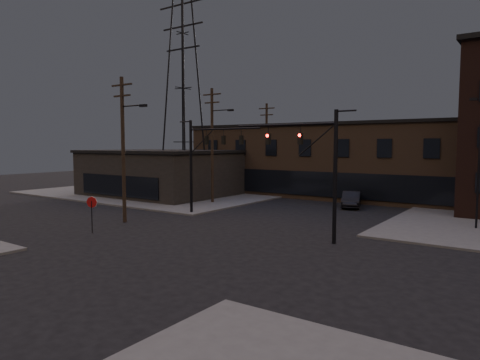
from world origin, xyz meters
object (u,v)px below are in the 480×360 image
at_px(stop_sign, 92,206).
at_px(car_crossing, 351,199).
at_px(traffic_signal_far, 202,156).
at_px(traffic_signal_near, 318,161).

bearing_deg(stop_sign, car_crossing, 65.27).
bearing_deg(traffic_signal_far, car_crossing, 53.24).
xyz_separation_m(traffic_signal_near, traffic_signal_far, (-12.07, 3.50, 0.08)).
bearing_deg(car_crossing, traffic_signal_near, -94.39).
bearing_deg(traffic_signal_far, stop_sign, -97.32).
distance_m(stop_sign, car_crossing, 23.77).
height_order(traffic_signal_far, car_crossing, traffic_signal_far).
xyz_separation_m(traffic_signal_near, car_crossing, (-3.42, 15.08, -4.17)).
relative_size(traffic_signal_far, car_crossing, 1.73).
height_order(traffic_signal_near, stop_sign, traffic_signal_near).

